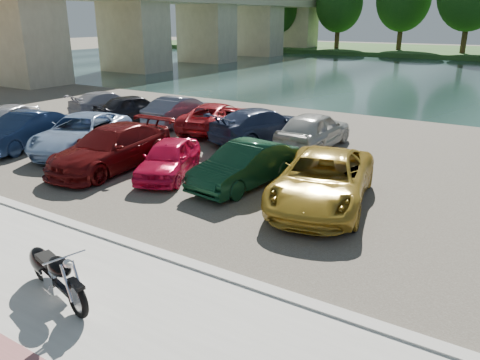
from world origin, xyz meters
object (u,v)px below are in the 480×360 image
(car_1, at_px, (24,131))
(car_2, at_px, (82,133))
(motorcycle, at_px, (52,271))
(car_0, at_px, (4,120))

(car_1, xyz_separation_m, car_2, (2.31, 0.95, 0.01))
(motorcycle, xyz_separation_m, car_0, (-12.79, 7.11, 0.16))
(car_1, bearing_deg, motorcycle, -43.46)
(car_2, bearing_deg, car_0, 159.01)
(car_0, relative_size, car_2, 0.78)
(car_1, bearing_deg, car_0, 150.83)
(motorcycle, distance_m, car_1, 11.84)
(car_1, relative_size, car_2, 0.83)
(motorcycle, height_order, car_1, car_1)
(motorcycle, relative_size, car_2, 0.45)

